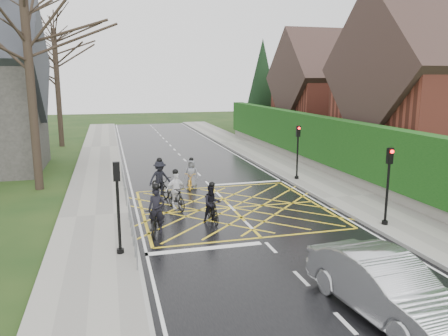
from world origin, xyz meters
name	(u,v)px	position (x,y,z in m)	size (l,w,h in m)	color
ground	(232,208)	(0.00, 0.00, 0.00)	(120.00, 120.00, 0.00)	black
road	(232,208)	(0.00, 0.00, 0.01)	(9.00, 80.00, 0.01)	black
sidewalk_right	(349,197)	(6.00, 0.00, 0.07)	(3.00, 80.00, 0.15)	gray
sidewalk_left	(95,217)	(-6.00, 0.00, 0.07)	(3.00, 80.00, 0.15)	gray
stone_wall	(324,167)	(7.75, 6.00, 0.35)	(0.50, 38.00, 0.70)	slate
hedge	(325,140)	(7.75, 6.00, 2.10)	(0.90, 38.00, 2.80)	#103D10
house_near	(447,97)	(14.75, 4.00, 4.73)	(11.80, 9.80, 11.30)	brown
house_far	(333,95)	(14.75, 18.00, 4.36)	(9.80, 8.80, 10.30)	brown
conifer	(262,87)	(10.75, 26.00, 4.99)	(4.60, 4.60, 10.00)	black
tree_near	(27,36)	(-9.00, 6.00, 7.91)	(9.24, 9.24, 11.44)	black
tree_mid	(30,36)	(-10.00, 14.00, 8.63)	(10.08, 10.08, 12.48)	black
tree_far	(56,63)	(-9.30, 22.00, 7.19)	(8.40, 8.40, 10.40)	black
railing_south	(132,224)	(-4.65, -3.50, 0.78)	(0.05, 5.04, 1.03)	slate
railing_north	(124,178)	(-4.65, 4.00, 0.79)	(0.05, 6.04, 1.03)	slate
traffic_light_ne	(297,153)	(5.10, 4.20, 1.66)	(0.24, 0.31, 3.21)	black
traffic_light_se	(388,187)	(5.10, -4.20, 1.66)	(0.24, 0.31, 3.21)	black
traffic_light_sw	(118,209)	(-5.10, -4.50, 1.66)	(0.24, 0.31, 3.21)	black
cyclist_rear	(157,217)	(-3.66, -2.41, 0.63)	(1.22, 2.10, 1.93)	black
cyclist_back	(212,207)	(-1.32, -1.70, 0.64)	(0.78, 1.70, 1.69)	black
cyclist_mid	(160,182)	(-2.90, 2.98, 0.72)	(1.30, 2.13, 1.96)	black
cyclist_front	(176,194)	(-2.47, 0.55, 0.68)	(1.06, 1.90, 1.83)	black
cyclist_lead	(192,178)	(-1.06, 4.14, 0.58)	(1.16, 1.83, 1.68)	orange
car	(385,286)	(1.12, -9.86, 0.77)	(1.62, 4.66, 1.53)	#B4B7BC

